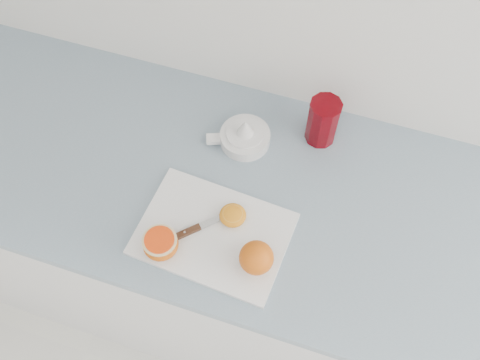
{
  "coord_description": "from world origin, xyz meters",
  "views": [
    {
      "loc": [
        0.23,
        1.09,
        2.02
      ],
      "look_at": [
        0.04,
        1.68,
        0.96
      ],
      "focal_mm": 40.0,
      "sensor_mm": 36.0,
      "label": 1
    }
  ],
  "objects_px": {
    "cutting_board": "(213,234)",
    "half_orange": "(161,244)",
    "citrus_juicer": "(244,136)",
    "red_tumbler": "(323,122)",
    "counter": "(259,261)"
  },
  "relations": [
    {
      "from": "cutting_board",
      "to": "half_orange",
      "type": "height_order",
      "value": "half_orange"
    },
    {
      "from": "cutting_board",
      "to": "half_orange",
      "type": "bearing_deg",
      "value": -143.11
    },
    {
      "from": "counter",
      "to": "citrus_juicer",
      "type": "height_order",
      "value": "citrus_juicer"
    },
    {
      "from": "cutting_board",
      "to": "red_tumbler",
      "type": "relative_size",
      "value": 2.57
    },
    {
      "from": "red_tumbler",
      "to": "cutting_board",
      "type": "bearing_deg",
      "value": -115.61
    },
    {
      "from": "cutting_board",
      "to": "red_tumbler",
      "type": "height_order",
      "value": "red_tumbler"
    },
    {
      "from": "counter",
      "to": "cutting_board",
      "type": "distance_m",
      "value": 0.48
    },
    {
      "from": "half_orange",
      "to": "red_tumbler",
      "type": "xyz_separation_m",
      "value": [
        0.26,
        0.42,
        0.02
      ]
    },
    {
      "from": "red_tumbler",
      "to": "citrus_juicer",
      "type": "bearing_deg",
      "value": -157.42
    },
    {
      "from": "citrus_juicer",
      "to": "red_tumbler",
      "type": "height_order",
      "value": "red_tumbler"
    },
    {
      "from": "cutting_board",
      "to": "citrus_juicer",
      "type": "distance_m",
      "value": 0.27
    },
    {
      "from": "counter",
      "to": "red_tumbler",
      "type": "xyz_separation_m",
      "value": [
        0.09,
        0.2,
        0.5
      ]
    },
    {
      "from": "half_orange",
      "to": "citrus_juicer",
      "type": "relative_size",
      "value": 0.5
    },
    {
      "from": "counter",
      "to": "red_tumbler",
      "type": "distance_m",
      "value": 0.55
    },
    {
      "from": "counter",
      "to": "cutting_board",
      "type": "height_order",
      "value": "cutting_board"
    }
  ]
}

